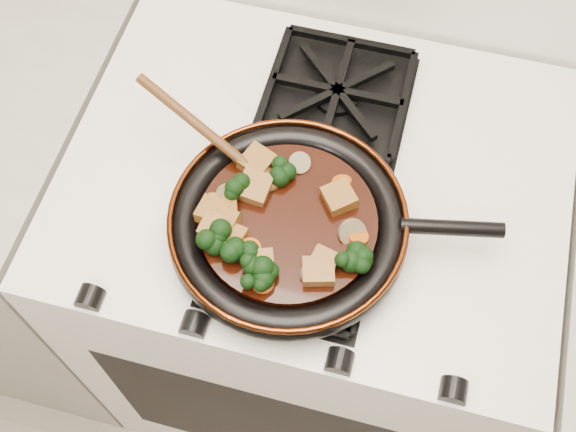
# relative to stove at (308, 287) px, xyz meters

# --- Properties ---
(stove) EXTENTS (0.76, 0.60, 0.90)m
(stove) POSITION_rel_stove_xyz_m (0.00, 0.00, 0.00)
(stove) COLOR white
(stove) RESTS_ON ground
(burner_grate_front) EXTENTS (0.23, 0.23, 0.03)m
(burner_grate_front) POSITION_rel_stove_xyz_m (0.00, -0.14, 0.46)
(burner_grate_front) COLOR black
(burner_grate_front) RESTS_ON stove
(burner_grate_back) EXTENTS (0.23, 0.23, 0.03)m
(burner_grate_back) POSITION_rel_stove_xyz_m (0.00, 0.14, 0.46)
(burner_grate_back) COLOR black
(burner_grate_back) RESTS_ON stove
(skillet) EXTENTS (0.46, 0.33, 0.05)m
(skillet) POSITION_rel_stove_xyz_m (-0.01, -0.12, 0.49)
(skillet) COLOR black
(skillet) RESTS_ON burner_grate_front
(braising_sauce) EXTENTS (0.25, 0.25, 0.02)m
(braising_sauce) POSITION_rel_stove_xyz_m (-0.01, -0.12, 0.50)
(braising_sauce) COLOR black
(braising_sauce) RESTS_ON skillet
(tofu_cube_0) EXTENTS (0.04, 0.04, 0.02)m
(tofu_cube_0) POSITION_rel_stove_xyz_m (-0.11, -0.14, 0.52)
(tofu_cube_0) COLOR brown
(tofu_cube_0) RESTS_ON braising_sauce
(tofu_cube_1) EXTENTS (0.06, 0.06, 0.03)m
(tofu_cube_1) POSITION_rel_stove_xyz_m (0.05, -0.07, 0.52)
(tofu_cube_1) COLOR brown
(tofu_cube_1) RESTS_ON braising_sauce
(tofu_cube_2) EXTENTS (0.05, 0.05, 0.03)m
(tofu_cube_2) POSITION_rel_stove_xyz_m (-0.10, -0.13, 0.52)
(tofu_cube_2) COLOR brown
(tofu_cube_2) RESTS_ON braising_sauce
(tofu_cube_3) EXTENTS (0.05, 0.05, 0.03)m
(tofu_cube_3) POSITION_rel_stove_xyz_m (-0.08, -0.05, 0.52)
(tofu_cube_3) COLOR brown
(tofu_cube_3) RESTS_ON braising_sauce
(tofu_cube_4) EXTENTS (0.05, 0.05, 0.03)m
(tofu_cube_4) POSITION_rel_stove_xyz_m (-0.08, -0.17, 0.52)
(tofu_cube_4) COLOR brown
(tofu_cube_4) RESTS_ON braising_sauce
(tofu_cube_5) EXTENTS (0.04, 0.04, 0.02)m
(tofu_cube_5) POSITION_rel_stove_xyz_m (0.05, -0.17, 0.52)
(tofu_cube_5) COLOR brown
(tofu_cube_5) RESTS_ON braising_sauce
(tofu_cube_6) EXTENTS (0.04, 0.04, 0.03)m
(tofu_cube_6) POSITION_rel_stove_xyz_m (-0.10, -0.16, 0.52)
(tofu_cube_6) COLOR brown
(tofu_cube_6) RESTS_ON braising_sauce
(tofu_cube_7) EXTENTS (0.05, 0.05, 0.02)m
(tofu_cube_7) POSITION_rel_stove_xyz_m (0.05, -0.19, 0.52)
(tofu_cube_7) COLOR brown
(tofu_cube_7) RESTS_ON braising_sauce
(tofu_cube_8) EXTENTS (0.05, 0.05, 0.03)m
(tofu_cube_8) POSITION_rel_stove_xyz_m (-0.03, -0.20, 0.52)
(tofu_cube_8) COLOR brown
(tofu_cube_8) RESTS_ON braising_sauce
(tofu_cube_9) EXTENTS (0.05, 0.04, 0.03)m
(tofu_cube_9) POSITION_rel_stove_xyz_m (-0.09, -0.15, 0.52)
(tofu_cube_9) COLOR brown
(tofu_cube_9) RESTS_ON braising_sauce
(tofu_cube_10) EXTENTS (0.05, 0.05, 0.03)m
(tofu_cube_10) POSITION_rel_stove_xyz_m (-0.07, -0.09, 0.52)
(tofu_cube_10) COLOR brown
(tofu_cube_10) RESTS_ON braising_sauce
(broccoli_floret_0) EXTENTS (0.09, 0.09, 0.07)m
(broccoli_floret_0) POSITION_rel_stove_xyz_m (-0.06, -0.19, 0.52)
(broccoli_floret_0) COLOR black
(broccoli_floret_0) RESTS_ON braising_sauce
(broccoli_floret_1) EXTENTS (0.07, 0.07, 0.07)m
(broccoli_floret_1) POSITION_rel_stove_xyz_m (-0.10, -0.17, 0.52)
(broccoli_floret_1) COLOR black
(broccoli_floret_1) RESTS_ON braising_sauce
(broccoli_floret_2) EXTENTS (0.09, 0.08, 0.06)m
(broccoli_floret_2) POSITION_rel_stove_xyz_m (0.09, -0.16, 0.52)
(broccoli_floret_2) COLOR black
(broccoli_floret_2) RESTS_ON braising_sauce
(broccoli_floret_3) EXTENTS (0.08, 0.09, 0.07)m
(broccoli_floret_3) POSITION_rel_stove_xyz_m (-0.08, -0.10, 0.52)
(broccoli_floret_3) COLOR black
(broccoli_floret_3) RESTS_ON braising_sauce
(broccoli_floret_4) EXTENTS (0.09, 0.08, 0.07)m
(broccoli_floret_4) POSITION_rel_stove_xyz_m (-0.02, -0.22, 0.52)
(broccoli_floret_4) COLOR black
(broccoli_floret_4) RESTS_ON braising_sauce
(broccoli_floret_5) EXTENTS (0.08, 0.08, 0.07)m
(broccoli_floret_5) POSITION_rel_stove_xyz_m (-0.04, -0.06, 0.52)
(broccoli_floret_5) COLOR black
(broccoli_floret_5) RESTS_ON braising_sauce
(carrot_coin_0) EXTENTS (0.03, 0.03, 0.01)m
(carrot_coin_0) POSITION_rel_stove_xyz_m (0.09, -0.12, 0.51)
(carrot_coin_0) COLOR #B24104
(carrot_coin_0) RESTS_ON braising_sauce
(carrot_coin_1) EXTENTS (0.03, 0.03, 0.02)m
(carrot_coin_1) POSITION_rel_stove_xyz_m (0.05, -0.05, 0.51)
(carrot_coin_1) COLOR #B24104
(carrot_coin_1) RESTS_ON braising_sauce
(carrot_coin_2) EXTENTS (0.03, 0.03, 0.02)m
(carrot_coin_2) POSITION_rel_stove_xyz_m (-0.02, -0.22, 0.51)
(carrot_coin_2) COLOR #B24104
(carrot_coin_2) RESTS_ON braising_sauce
(carrot_coin_3) EXTENTS (0.03, 0.03, 0.01)m
(carrot_coin_3) POSITION_rel_stove_xyz_m (-0.05, -0.18, 0.51)
(carrot_coin_3) COLOR #B24104
(carrot_coin_3) RESTS_ON braising_sauce
(mushroom_slice_0) EXTENTS (0.05, 0.05, 0.03)m
(mushroom_slice_0) POSITION_rel_stove_xyz_m (0.08, -0.12, 0.52)
(mushroom_slice_0) COLOR olive
(mushroom_slice_0) RESTS_ON braising_sauce
(mushroom_slice_1) EXTENTS (0.04, 0.04, 0.02)m
(mushroom_slice_1) POSITION_rel_stove_xyz_m (0.04, -0.19, 0.52)
(mushroom_slice_1) COLOR olive
(mushroom_slice_1) RESTS_ON braising_sauce
(mushroom_slice_2) EXTENTS (0.04, 0.04, 0.03)m
(mushroom_slice_2) POSITION_rel_stove_xyz_m (-0.10, -0.11, 0.52)
(mushroom_slice_2) COLOR olive
(mushroom_slice_2) RESTS_ON braising_sauce
(mushroom_slice_3) EXTENTS (0.04, 0.04, 0.02)m
(mushroom_slice_3) POSITION_rel_stove_xyz_m (-0.02, -0.03, 0.52)
(mushroom_slice_3) COLOR olive
(mushroom_slice_3) RESTS_ON braising_sauce
(wooden_spoon) EXTENTS (0.14, 0.08, 0.22)m
(wooden_spoon) POSITION_rel_stove_xyz_m (-0.12, -0.05, 0.53)
(wooden_spoon) COLOR #4D2B10
(wooden_spoon) RESTS_ON braising_sauce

